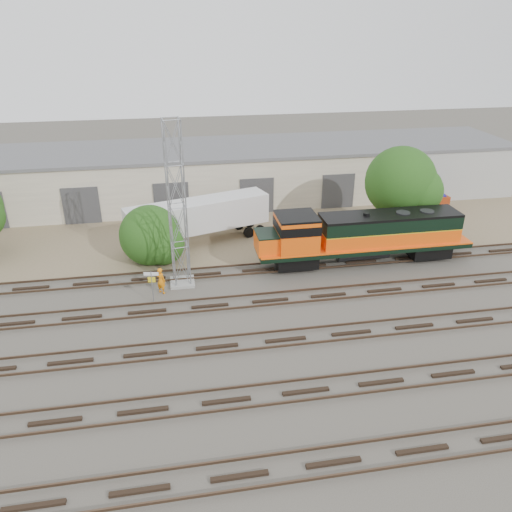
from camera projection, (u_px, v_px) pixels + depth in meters
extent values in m
plane|color=#47423A|center=(275.00, 313.00, 31.67)|extent=(140.00, 140.00, 0.00)
cube|color=#726047|center=(241.00, 225.00, 44.98)|extent=(80.00, 16.00, 0.02)
cube|color=black|center=(334.00, 463.00, 20.99)|extent=(80.00, 2.40, 0.14)
cube|color=#4C3828|center=(339.00, 475.00, 20.27)|extent=(80.00, 0.08, 0.14)
cube|color=#4C3828|center=(328.00, 447.00, 21.60)|extent=(80.00, 0.08, 0.14)
cube|color=black|center=(306.00, 391.00, 24.99)|extent=(80.00, 2.40, 0.14)
cube|color=#4C3828|center=(310.00, 399.00, 24.26)|extent=(80.00, 0.08, 0.14)
cube|color=#4C3828|center=(302.00, 379.00, 25.59)|extent=(80.00, 0.08, 0.14)
cube|color=black|center=(286.00, 340.00, 28.98)|extent=(80.00, 2.40, 0.14)
cube|color=#4C3828|center=(289.00, 345.00, 28.25)|extent=(80.00, 0.08, 0.14)
cube|color=#4C3828|center=(283.00, 330.00, 29.59)|extent=(80.00, 0.08, 0.14)
cube|color=black|center=(270.00, 301.00, 32.97)|extent=(80.00, 2.40, 0.14)
cube|color=#4C3828|center=(273.00, 305.00, 32.25)|extent=(80.00, 0.08, 0.14)
cube|color=#4C3828|center=(268.00, 293.00, 33.58)|extent=(80.00, 0.08, 0.14)
cube|color=black|center=(258.00, 270.00, 36.97)|extent=(80.00, 2.40, 0.14)
cube|color=#4C3828|center=(260.00, 273.00, 36.24)|extent=(80.00, 0.08, 0.14)
cube|color=#4C3828|center=(257.00, 264.00, 37.57)|extent=(80.00, 0.08, 0.14)
cube|color=beige|center=(229.00, 174.00, 51.00)|extent=(58.00, 10.00, 5.00)
cube|color=#59595B|center=(229.00, 148.00, 49.85)|extent=(58.40, 10.40, 0.30)
cube|color=#999993|center=(453.00, 177.00, 49.93)|extent=(14.00, 0.10, 5.00)
cube|color=#333335|center=(81.00, 206.00, 44.69)|extent=(3.20, 0.12, 3.40)
cube|color=#333335|center=(172.00, 201.00, 45.93)|extent=(3.20, 0.12, 3.40)
cube|color=#333335|center=(257.00, 196.00, 47.17)|extent=(3.20, 0.12, 3.40)
cube|color=#333335|center=(338.00, 191.00, 48.41)|extent=(3.20, 0.12, 3.40)
cube|color=#333335|center=(415.00, 187.00, 49.65)|extent=(3.20, 0.12, 3.40)
cube|color=black|center=(295.00, 259.00, 37.10)|extent=(3.06, 2.29, 0.96)
cube|color=black|center=(427.00, 248.00, 38.73)|extent=(3.06, 2.29, 0.96)
cube|color=black|center=(363.00, 246.00, 37.64)|extent=(16.25, 2.87, 0.33)
cylinder|color=black|center=(363.00, 253.00, 37.90)|extent=(4.01, 1.05, 1.05)
cube|color=#F2520B|center=(388.00, 235.00, 37.61)|extent=(10.52, 2.49, 1.15)
cube|color=black|center=(390.00, 222.00, 37.16)|extent=(10.52, 2.49, 0.96)
cube|color=black|center=(391.00, 215.00, 36.91)|extent=(10.52, 2.49, 0.19)
cube|color=#F2520B|center=(296.00, 233.00, 36.21)|extent=(2.87, 2.87, 2.49)
cube|color=black|center=(297.00, 216.00, 35.64)|extent=(2.87, 2.87, 0.15)
cube|color=#F2520B|center=(267.00, 243.00, 36.12)|extent=(1.53, 2.29, 1.34)
cube|color=gray|center=(182.00, 282.00, 35.19)|extent=(1.68, 1.68, 0.20)
cylinder|color=gray|center=(169.00, 204.00, 33.09)|extent=(0.08, 0.08, 11.23)
cylinder|color=gray|center=(184.00, 203.00, 33.25)|extent=(0.08, 0.08, 11.23)
cylinder|color=gray|center=(169.00, 209.00, 32.18)|extent=(0.08, 0.08, 11.23)
cylinder|color=gray|center=(185.00, 208.00, 32.34)|extent=(0.08, 0.08, 11.23)
cylinder|color=gray|center=(152.00, 288.00, 32.34)|extent=(0.07, 0.07, 2.32)
cube|color=white|center=(151.00, 274.00, 31.90)|extent=(0.94, 0.21, 0.23)
cube|color=yellow|center=(152.00, 280.00, 32.09)|extent=(0.47, 0.12, 0.37)
imported|color=orange|center=(161.00, 281.00, 33.64)|extent=(0.82, 0.79, 1.89)
cube|color=silver|center=(198.00, 215.00, 40.63)|extent=(11.97, 5.80, 2.45)
cube|color=black|center=(249.00, 227.00, 43.39)|extent=(2.76, 2.82, 0.91)
cube|color=black|center=(149.00, 250.00, 38.80)|extent=(0.14, 0.14, 1.18)
cube|color=black|center=(143.00, 242.00, 40.26)|extent=(0.14, 0.14, 1.18)
cube|color=#161595|center=(435.00, 201.00, 48.82)|extent=(1.86, 1.78, 1.50)
cube|color=maroon|center=(439.00, 202.00, 48.49)|extent=(1.60, 1.51, 1.40)
cylinder|color=#382619|center=(152.00, 257.00, 38.61)|extent=(0.32, 0.32, 0.42)
sphere|color=#1E4714|center=(150.00, 235.00, 37.82)|extent=(4.63, 4.63, 4.63)
sphere|color=#1E4714|center=(163.00, 244.00, 37.55)|extent=(3.24, 3.24, 3.24)
cylinder|color=#382619|center=(395.00, 221.00, 42.05)|extent=(0.33, 0.33, 2.88)
sphere|color=#1E4714|center=(401.00, 182.00, 40.55)|extent=(5.75, 5.75, 5.75)
sphere|color=#1E4714|center=(418.00, 191.00, 40.21)|extent=(4.03, 4.03, 4.03)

